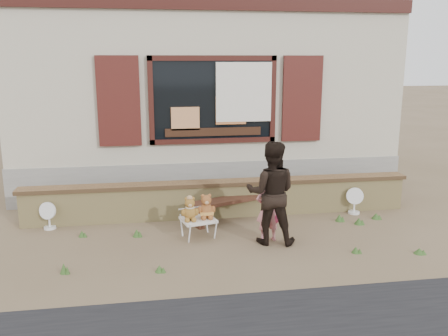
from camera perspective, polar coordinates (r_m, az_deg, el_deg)
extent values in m
plane|color=brown|center=(7.89, 0.69, -8.07)|extent=(80.00, 80.00, 0.00)
cube|color=#AFA48E|center=(11.83, -3.03, 10.89)|extent=(8.00, 5.00, 3.20)
cube|color=gray|center=(12.07, -2.92, 1.35)|extent=(8.04, 5.04, 0.80)
cube|color=black|center=(9.34, -1.34, 8.18)|extent=(2.30, 0.04, 1.50)
cube|color=#34130F|center=(9.29, -1.35, 13.09)|extent=(2.50, 0.08, 0.10)
cube|color=#34130F|center=(9.42, -1.30, 3.31)|extent=(2.50, 0.08, 0.10)
cube|color=#34130F|center=(9.23, -8.79, 7.98)|extent=(0.10, 0.08, 1.70)
cube|color=#34130F|center=(9.55, 5.90, 8.22)|extent=(0.10, 0.08, 1.70)
cube|color=#3C1012|center=(9.24, -12.55, 7.82)|extent=(0.80, 0.07, 1.70)
cube|color=#3C1012|center=(9.72, 9.37, 8.20)|extent=(0.80, 0.07, 1.70)
cube|color=silver|center=(9.36, 2.40, 9.10)|extent=(1.10, 0.02, 1.15)
cube|color=#34130F|center=(9.37, -1.41, 19.22)|extent=(8.00, 0.12, 0.25)
cube|color=black|center=(9.38, -1.29, 4.39)|extent=(1.90, 0.06, 0.16)
cube|color=tan|center=(9.29, -4.68, 5.94)|extent=(0.55, 0.06, 0.45)
cube|color=#E08447|center=(9.38, 0.83, 6.98)|extent=(0.60, 0.06, 0.55)
cube|color=#D0B870|center=(8.72, -0.41, -3.90)|extent=(7.00, 0.30, 0.60)
cube|color=brown|center=(8.63, -0.42, -1.80)|extent=(7.10, 0.36, 0.07)
cube|color=#371D13|center=(8.48, 1.10, -3.78)|extent=(1.64, 0.92, 0.06)
cube|color=#371D13|center=(8.21, -3.15, -5.94)|extent=(0.21, 0.32, 0.35)
cube|color=#371D13|center=(8.93, 4.99, -4.41)|extent=(0.21, 0.32, 0.35)
cube|color=silver|center=(7.71, -3.12, -6.23)|extent=(0.61, 0.57, 0.04)
cylinder|color=silver|center=(7.52, -4.17, -8.05)|extent=(0.03, 0.03, 0.28)
cylinder|color=silver|center=(7.66, -1.03, -7.61)|extent=(0.03, 0.03, 0.28)
cylinder|color=silver|center=(7.87, -5.12, -7.08)|extent=(0.03, 0.03, 0.28)
cylinder|color=silver|center=(8.01, -2.11, -6.68)|extent=(0.03, 0.03, 0.28)
imported|color=pink|center=(7.53, 5.29, -4.87)|extent=(0.41, 0.29, 1.07)
imported|color=black|center=(7.38, 5.69, -2.99)|extent=(0.92, 0.80, 1.62)
cylinder|color=white|center=(8.69, -20.21, -6.75)|extent=(0.20, 0.20, 0.04)
cylinder|color=white|center=(8.65, -20.27, -5.94)|extent=(0.03, 0.03, 0.26)
cylinder|color=white|center=(8.60, -20.37, -4.79)|extent=(0.31, 0.20, 0.30)
cylinder|color=white|center=(9.27, 15.34, -5.17)|extent=(0.21, 0.21, 0.04)
cylinder|color=white|center=(9.22, 15.39, -4.37)|extent=(0.04, 0.04, 0.27)
cylinder|color=white|center=(9.17, 15.47, -3.21)|extent=(0.33, 0.21, 0.32)
cone|color=#325421|center=(8.76, 13.70, -5.84)|extent=(0.14, 0.14, 0.13)
cone|color=#325421|center=(8.69, 15.90, -6.16)|extent=(0.16, 0.16, 0.12)
cone|color=#325421|center=(7.93, -10.46, -7.67)|extent=(0.13, 0.13, 0.13)
cone|color=#325421|center=(7.73, 22.43, -9.20)|extent=(0.16, 0.16, 0.09)
cone|color=#325421|center=(6.66, -7.78, -11.89)|extent=(0.13, 0.13, 0.10)
cone|color=#325421|center=(7.46, 15.56, -9.45)|extent=(0.12, 0.12, 0.10)
cone|color=#325421|center=(6.90, -18.72, -11.36)|extent=(0.11, 0.11, 0.15)
cone|color=#325421|center=(8.14, -16.72, -7.58)|extent=(0.12, 0.12, 0.10)
cone|color=#325421|center=(9.06, 17.82, -5.52)|extent=(0.16, 0.16, 0.11)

